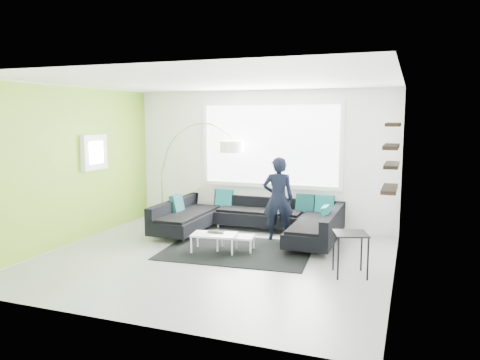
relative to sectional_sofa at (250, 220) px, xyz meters
name	(u,v)px	position (x,y,z in m)	size (l,w,h in m)	color
ground	(213,259)	(-0.08, -1.54, -0.32)	(5.50, 5.50, 0.00)	gray
room_shell	(220,145)	(-0.04, -1.34, 1.49)	(5.54, 5.04, 2.82)	white
sectional_sofa	(250,220)	(0.00, 0.00, 0.00)	(3.33, 2.07, 0.72)	black
rug	(238,250)	(0.13, -0.98, -0.31)	(2.46, 1.79, 0.01)	black
coffee_table	(225,242)	(-0.06, -1.08, -0.16)	(0.95, 0.55, 0.31)	white
arc_lamp	(161,172)	(-2.25, 0.64, 0.75)	(2.01, 0.80, 2.14)	silver
side_table	(350,254)	(2.07, -1.58, 0.00)	(0.45, 0.45, 0.63)	black
person	(278,199)	(0.57, -0.06, 0.46)	(0.64, 0.51, 1.55)	black
laptop	(215,233)	(-0.21, -1.16, 0.01)	(0.31, 0.21, 0.02)	black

